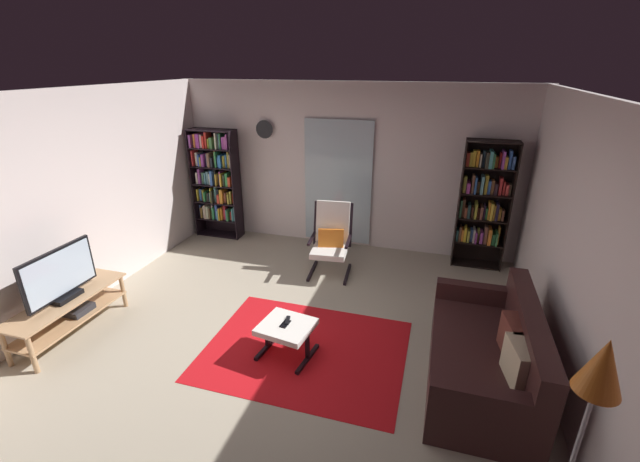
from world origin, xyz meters
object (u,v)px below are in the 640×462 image
(tv_remote, at_px, (288,320))
(floor_lamp_by_sofa, at_px, (596,388))
(cell_phone, at_px, (285,324))
(tv_stand, at_px, (70,309))
(bookshelf_near_sofa, at_px, (484,201))
(wall_clock, at_px, (265,129))
(lounge_armchair, at_px, (331,237))
(bookshelf_near_tv, at_px, (216,180))
(leather_sofa, at_px, (488,357))
(ottoman, at_px, (286,330))
(television, at_px, (60,276))

(tv_remote, height_order, floor_lamp_by_sofa, floor_lamp_by_sofa)
(cell_phone, bearing_deg, tv_stand, -166.04)
(tv_remote, relative_size, cell_phone, 1.03)
(tv_stand, bearing_deg, tv_remote, 8.86)
(bookshelf_near_sofa, relative_size, wall_clock, 6.47)
(wall_clock, bearing_deg, bookshelf_near_sofa, -2.66)
(tv_stand, height_order, lounge_armchair, lounge_armchair)
(bookshelf_near_tv, distance_m, lounge_armchair, 2.42)
(tv_stand, bearing_deg, lounge_armchair, 43.63)
(leather_sofa, xyz_separation_m, lounge_armchair, (-2.02, 1.81, 0.24))
(tv_remote, bearing_deg, bookshelf_near_sofa, 41.02)
(leather_sofa, bearing_deg, cell_phone, -175.65)
(tv_stand, relative_size, bookshelf_near_sofa, 0.72)
(bookshelf_near_tv, xyz_separation_m, bookshelf_near_sofa, (4.28, 0.05, -0.01))
(tv_stand, relative_size, ottoman, 2.32)
(bookshelf_near_sofa, bearing_deg, tv_stand, -144.94)
(leather_sofa, distance_m, lounge_armchair, 2.72)
(lounge_armchair, distance_m, cell_phone, 1.97)
(television, distance_m, bookshelf_near_sofa, 5.44)
(television, xyz_separation_m, bookshelf_near_sofa, (4.44, 3.13, 0.27))
(tv_remote, relative_size, wall_clock, 0.50)
(tv_remote, bearing_deg, wall_clock, 103.58)
(tv_stand, distance_m, cell_phone, 2.47)
(tv_stand, height_order, wall_clock, wall_clock)
(bookshelf_near_tv, distance_m, bookshelf_near_sofa, 4.28)
(bookshelf_near_sofa, height_order, ottoman, bookshelf_near_sofa)
(leather_sofa, height_order, wall_clock, wall_clock)
(television, bearing_deg, ottoman, 7.84)
(leather_sofa, relative_size, wall_clock, 6.15)
(bookshelf_near_tv, relative_size, floor_lamp_by_sofa, 1.10)
(leather_sofa, relative_size, floor_lamp_by_sofa, 1.06)
(bookshelf_near_sofa, height_order, leather_sofa, bookshelf_near_sofa)
(floor_lamp_by_sofa, relative_size, wall_clock, 5.79)
(bookshelf_near_tv, height_order, floor_lamp_by_sofa, bookshelf_near_tv)
(leather_sofa, xyz_separation_m, cell_phone, (-1.97, -0.15, 0.08))
(television, bearing_deg, lounge_armchair, 43.84)
(tv_stand, bearing_deg, wall_clock, 72.92)
(television, xyz_separation_m, lounge_armchair, (2.40, 2.30, -0.19))
(cell_phone, height_order, floor_lamp_by_sofa, floor_lamp_by_sofa)
(ottoman, height_order, wall_clock, wall_clock)
(lounge_armchair, relative_size, tv_remote, 7.10)
(lounge_armchair, bearing_deg, bookshelf_near_sofa, 22.09)
(tv_stand, distance_m, lounge_armchair, 3.32)
(cell_phone, bearing_deg, floor_lamp_by_sofa, -26.61)
(tv_remote, bearing_deg, floor_lamp_by_sofa, -47.01)
(tv_stand, distance_m, floor_lamp_by_sofa, 4.89)
(tv_stand, height_order, tv_remote, tv_stand)
(bookshelf_near_tv, xyz_separation_m, floor_lamp_by_sofa, (4.48, -4.17, 0.39))
(tv_remote, xyz_separation_m, cell_phone, (-0.00, -0.06, -0.00))
(television, height_order, lounge_armchair, television)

